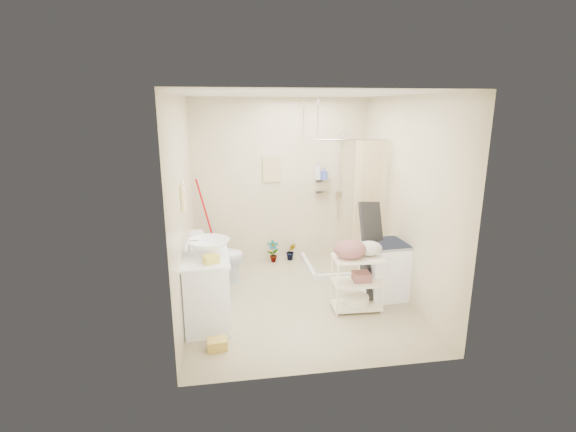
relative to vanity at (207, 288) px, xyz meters
name	(u,v)px	position (x,y,z in m)	size (l,w,h in m)	color
floor	(298,298)	(1.16, 0.40, -0.41)	(3.20, 3.20, 0.00)	tan
ceiling	(300,94)	(1.16, 0.40, 2.19)	(2.80, 3.20, 0.04)	silver
wall_back	(281,181)	(1.16, 2.00, 0.89)	(2.80, 0.04, 2.60)	beige
wall_front	(332,243)	(1.16, -1.20, 0.89)	(2.80, 0.04, 2.60)	beige
wall_left	(183,207)	(-0.24, 0.40, 0.89)	(0.04, 3.20, 2.60)	beige
wall_right	(405,199)	(2.56, 0.40, 0.89)	(0.04, 3.20, 2.60)	beige
vanity	(207,288)	(0.00, 0.00, 0.00)	(0.53, 0.94, 0.83)	white
sink	(208,246)	(0.04, 0.03, 0.50)	(0.48, 0.48, 0.17)	white
counter_basket	(211,259)	(0.08, -0.28, 0.46)	(0.16, 0.12, 0.09)	gold
floor_basket	(217,342)	(0.11, -0.64, -0.34)	(0.29, 0.23, 0.16)	gold
toilet	(218,257)	(0.12, 1.14, -0.04)	(0.42, 0.73, 0.74)	silver
mop	(206,222)	(-0.05, 1.88, 0.28)	(0.13, 0.13, 1.39)	red
potted_plant_a	(273,251)	(1.00, 1.79, -0.23)	(0.19, 0.13, 0.37)	brown
potted_plant_b	(291,251)	(1.30, 1.84, -0.27)	(0.16, 0.13, 0.29)	brown
hanging_towel	(272,169)	(1.01, 1.98, 1.09)	(0.28, 0.03, 0.42)	beige
towel_ring	(183,196)	(-0.22, 0.20, 1.06)	(0.04, 0.22, 0.34)	#F4DD8C
tp_holder	(190,251)	(-0.20, 0.45, 0.31)	(0.08, 0.12, 0.14)	white
shower	(341,202)	(2.01, 1.45, 0.64)	(1.10, 1.10, 2.10)	silver
shampoo_bottle_a	(318,171)	(1.76, 1.94, 1.04)	(0.10, 0.10, 0.27)	silver
shampoo_bottle_b	(324,173)	(1.86, 1.93, 1.00)	(0.08, 0.08, 0.18)	#3E54B9
washing_machine	(384,270)	(2.30, 0.31, -0.04)	(0.51, 0.53, 0.75)	white
laundry_rack	(357,278)	(1.82, 0.00, 0.00)	(0.60, 0.35, 0.83)	#F3EACC
ironing_board	(373,250)	(2.13, 0.31, 0.24)	(0.37, 0.11, 1.31)	black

